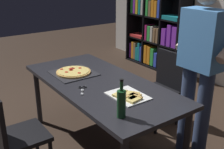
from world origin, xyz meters
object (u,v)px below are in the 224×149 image
object	(u,v)px
dining_table	(100,89)
pepperoni_pizza_on_tray	(74,72)
wine_bottle	(121,103)
kitchen_scissors	(82,89)
bookshelf	(158,21)
chair_near_camera	(12,131)
chair_far_side	(163,84)
person_serving_pizza	(201,63)

from	to	relation	value
dining_table	pepperoni_pizza_on_tray	world-z (taller)	pepperoni_pizza_on_tray
wine_bottle	kitchen_scissors	world-z (taller)	wine_bottle
dining_table	bookshelf	world-z (taller)	bookshelf
pepperoni_pizza_on_tray	kitchen_scissors	size ratio (longest dim) A/B	2.26
dining_table	chair_near_camera	distance (m)	0.93
chair_far_side	person_serving_pizza	size ratio (longest dim) A/B	0.51
chair_near_camera	bookshelf	size ratio (longest dim) A/B	0.46
pepperoni_pizza_on_tray	wine_bottle	size ratio (longest dim) A/B	1.38
bookshelf	wine_bottle	xyz separation A→B (m)	(2.30, -2.63, -0.04)
bookshelf	wine_bottle	size ratio (longest dim) A/B	6.17
chair_far_side	wine_bottle	distance (m)	1.41
dining_table	bookshelf	size ratio (longest dim) A/B	0.97
dining_table	pepperoni_pizza_on_tray	xyz separation A→B (m)	(-0.38, -0.10, 0.09)
chair_near_camera	kitchen_scissors	bearing A→B (deg)	85.37
person_serving_pizza	wine_bottle	world-z (taller)	person_serving_pizza
pepperoni_pizza_on_tray	person_serving_pizza	bearing A→B (deg)	37.46
chair_near_camera	pepperoni_pizza_on_tray	world-z (taller)	chair_near_camera
person_serving_pizza	pepperoni_pizza_on_tray	size ratio (longest dim) A/B	4.02
dining_table	chair_near_camera	world-z (taller)	chair_near_camera
kitchen_scissors	chair_far_side	bearing A→B (deg)	92.73
pepperoni_pizza_on_tray	chair_far_side	bearing A→B (deg)	69.76
kitchen_scissors	wine_bottle	bearing A→B (deg)	-1.72
chair_near_camera	kitchen_scissors	xyz separation A→B (m)	(0.06, 0.68, 0.24)
bookshelf	person_serving_pizza	distance (m)	2.82
chair_near_camera	person_serving_pizza	size ratio (longest dim) A/B	0.51
bookshelf	pepperoni_pizza_on_tray	world-z (taller)	bookshelf
dining_table	wine_bottle	world-z (taller)	wine_bottle
chair_far_side	pepperoni_pizza_on_tray	size ratio (longest dim) A/B	2.07
bookshelf	wine_bottle	bearing A→B (deg)	-48.85
wine_bottle	bookshelf	bearing A→B (deg)	131.15
chair_far_side	bookshelf	xyz separation A→B (m)	(-1.61, 1.45, 0.40)
person_serving_pizza	pepperoni_pizza_on_tray	xyz separation A→B (m)	(-1.04, -0.80, -0.23)
wine_bottle	kitchen_scissors	distance (m)	0.65
bookshelf	kitchen_scissors	size ratio (longest dim) A/B	10.13
chair_far_side	chair_near_camera	bearing A→B (deg)	-90.00
chair_far_side	kitchen_scissors	size ratio (longest dim) A/B	4.67
chair_near_camera	kitchen_scissors	size ratio (longest dim) A/B	4.67
bookshelf	kitchen_scissors	bearing A→B (deg)	-57.52
chair_far_side	person_serving_pizza	xyz separation A→B (m)	(0.67, -0.22, 0.49)
chair_far_side	pepperoni_pizza_on_tray	world-z (taller)	chair_far_side
chair_far_side	bookshelf	bearing A→B (deg)	137.86
chair_near_camera	pepperoni_pizza_on_tray	bearing A→B (deg)	114.63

